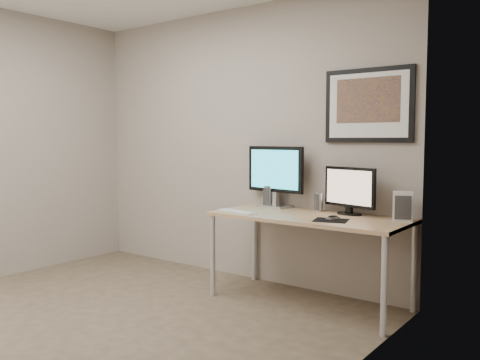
{
  "coord_description": "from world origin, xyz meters",
  "views": [
    {
      "loc": [
        3.01,
        -2.25,
        1.35
      ],
      "look_at": [
        0.49,
        1.1,
        1.01
      ],
      "focal_mm": 38.0,
      "sensor_mm": 36.0,
      "label": 1
    }
  ],
  "objects_px": {
    "framed_art": "(368,105)",
    "speaker_left": "(268,196)",
    "monitor_tv": "(350,189)",
    "fan_unit": "(403,207)",
    "monitor_large": "(275,174)",
    "keyboard": "(237,212)",
    "desk": "(309,223)",
    "speaker_right": "(319,202)"
  },
  "relations": [
    {
      "from": "monitor_tv",
      "to": "keyboard",
      "type": "height_order",
      "value": "monitor_tv"
    },
    {
      "from": "monitor_large",
      "to": "monitor_tv",
      "type": "relative_size",
      "value": 1.24
    },
    {
      "from": "speaker_right",
      "to": "keyboard",
      "type": "xyz_separation_m",
      "value": [
        -0.52,
        -0.48,
        -0.07
      ]
    },
    {
      "from": "keyboard",
      "to": "monitor_tv",
      "type": "bearing_deg",
      "value": 40.5
    },
    {
      "from": "desk",
      "to": "framed_art",
      "type": "distance_m",
      "value": 1.07
    },
    {
      "from": "desk",
      "to": "speaker_left",
      "type": "xyz_separation_m",
      "value": [
        -0.56,
        0.24,
        0.16
      ]
    },
    {
      "from": "speaker_left",
      "to": "speaker_right",
      "type": "bearing_deg",
      "value": -1.06
    },
    {
      "from": "desk",
      "to": "framed_art",
      "type": "bearing_deg",
      "value": 43.46
    },
    {
      "from": "desk",
      "to": "monitor_tv",
      "type": "xyz_separation_m",
      "value": [
        0.25,
        0.22,
        0.27
      ]
    },
    {
      "from": "desk",
      "to": "framed_art",
      "type": "height_order",
      "value": "framed_art"
    },
    {
      "from": "framed_art",
      "to": "fan_unit",
      "type": "distance_m",
      "value": 0.88
    },
    {
      "from": "framed_art",
      "to": "fan_unit",
      "type": "bearing_deg",
      "value": -26.39
    },
    {
      "from": "framed_art",
      "to": "monitor_large",
      "type": "relative_size",
      "value": 1.23
    },
    {
      "from": "framed_art",
      "to": "speaker_right",
      "type": "height_order",
      "value": "framed_art"
    },
    {
      "from": "speaker_left",
      "to": "keyboard",
      "type": "xyz_separation_m",
      "value": [
        -0.01,
        -0.46,
        -0.09
      ]
    },
    {
      "from": "monitor_tv",
      "to": "speaker_left",
      "type": "relative_size",
      "value": 2.53
    },
    {
      "from": "speaker_left",
      "to": "keyboard",
      "type": "relative_size",
      "value": 0.48
    },
    {
      "from": "monitor_large",
      "to": "speaker_right",
      "type": "relative_size",
      "value": 3.72
    },
    {
      "from": "framed_art",
      "to": "speaker_left",
      "type": "height_order",
      "value": "framed_art"
    },
    {
      "from": "desk",
      "to": "speaker_right",
      "type": "xyz_separation_m",
      "value": [
        -0.04,
        0.26,
        0.15
      ]
    },
    {
      "from": "monitor_large",
      "to": "keyboard",
      "type": "bearing_deg",
      "value": -92.8
    },
    {
      "from": "monitor_tv",
      "to": "speaker_left",
      "type": "distance_m",
      "value": 0.81
    },
    {
      "from": "framed_art",
      "to": "keyboard",
      "type": "xyz_separation_m",
      "value": [
        -0.91,
        -0.56,
        -0.88
      ]
    },
    {
      "from": "monitor_tv",
      "to": "speaker_left",
      "type": "bearing_deg",
      "value": -166.78
    },
    {
      "from": "framed_art",
      "to": "speaker_right",
      "type": "bearing_deg",
      "value": -169.33
    },
    {
      "from": "monitor_large",
      "to": "speaker_left",
      "type": "distance_m",
      "value": 0.22
    },
    {
      "from": "speaker_right",
      "to": "fan_unit",
      "type": "height_order",
      "value": "fan_unit"
    },
    {
      "from": "keyboard",
      "to": "speaker_right",
      "type": "bearing_deg",
      "value": 54.39
    },
    {
      "from": "keyboard",
      "to": "framed_art",
      "type": "bearing_deg",
      "value": 42.89
    },
    {
      "from": "desk",
      "to": "monitor_large",
      "type": "xyz_separation_m",
      "value": [
        -0.48,
        0.24,
        0.37
      ]
    },
    {
      "from": "speaker_right",
      "to": "fan_unit",
      "type": "bearing_deg",
      "value": 11.62
    },
    {
      "from": "monitor_tv",
      "to": "fan_unit",
      "type": "relative_size",
      "value": 2.17
    },
    {
      "from": "keyboard",
      "to": "fan_unit",
      "type": "height_order",
      "value": "fan_unit"
    },
    {
      "from": "framed_art",
      "to": "monitor_tv",
      "type": "height_order",
      "value": "framed_art"
    },
    {
      "from": "monitor_large",
      "to": "keyboard",
      "type": "distance_m",
      "value": 0.56
    },
    {
      "from": "monitor_tv",
      "to": "framed_art",
      "type": "bearing_deg",
      "value": 60.94
    },
    {
      "from": "monitor_tv",
      "to": "fan_unit",
      "type": "bearing_deg",
      "value": 5.13
    },
    {
      "from": "monitor_large",
      "to": "keyboard",
      "type": "relative_size",
      "value": 1.52
    },
    {
      "from": "monitor_large",
      "to": "monitor_tv",
      "type": "distance_m",
      "value": 0.74
    },
    {
      "from": "speaker_right",
      "to": "monitor_large",
      "type": "bearing_deg",
      "value": -158.11
    },
    {
      "from": "fan_unit",
      "to": "framed_art",
      "type": "bearing_deg",
      "value": 133.45
    },
    {
      "from": "framed_art",
      "to": "speaker_left",
      "type": "bearing_deg",
      "value": -174.16
    }
  ]
}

